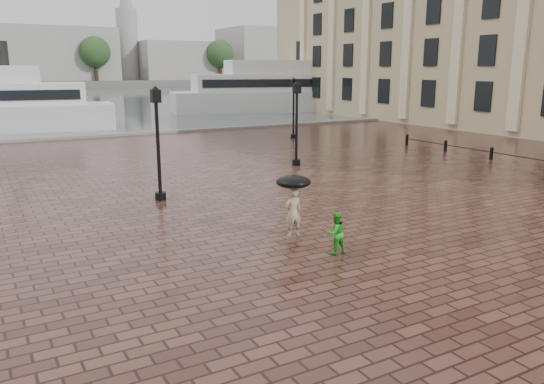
{
  "coord_description": "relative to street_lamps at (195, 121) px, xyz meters",
  "views": [
    {
      "loc": [
        -12.35,
        -10.41,
        5.19
      ],
      "look_at": [
        -4.34,
        3.74,
        1.4
      ],
      "focal_mm": 35.0,
      "sensor_mm": 36.0,
      "label": 1
    }
  ],
  "objects": [
    {
      "name": "ground",
      "position": [
        1.5,
        -17.5,
        -2.33
      ],
      "size": [
        300.0,
        300.0,
        0.0
      ],
      "primitive_type": "plane",
      "color": "#351C18",
      "rests_on": "ground"
    },
    {
      "name": "harbour_water",
      "position": [
        1.5,
        74.5,
        -2.33
      ],
      "size": [
        240.0,
        240.0,
        0.0
      ],
      "primitive_type": "plane",
      "color": "#4B565B",
      "rests_on": "ground"
    },
    {
      "name": "quay_edge",
      "position": [
        1.5,
        14.5,
        -2.33
      ],
      "size": [
        80.0,
        0.6,
        0.3
      ],
      "primitive_type": "cube",
      "color": "slate",
      "rests_on": "ground"
    },
    {
      "name": "far_shore",
      "position": [
        1.5,
        142.5,
        -1.33
      ],
      "size": [
        300.0,
        60.0,
        2.0
      ],
      "primitive_type": "cube",
      "color": "#4C4C47",
      "rests_on": "ground"
    },
    {
      "name": "distant_skyline",
      "position": [
        49.64,
        132.5,
        7.13
      ],
      "size": [
        102.5,
        22.0,
        33.0
      ],
      "color": "gray",
      "rests_on": "ground"
    },
    {
      "name": "far_trees",
      "position": [
        1.5,
        120.5,
        7.09
      ],
      "size": [
        188.0,
        8.0,
        13.5
      ],
      "color": "#2D2119",
      "rests_on": "ground"
    },
    {
      "name": "street_lamps",
      "position": [
        0.0,
        0.0,
        0.0
      ],
      "size": [
        21.44,
        14.44,
        4.4
      ],
      "color": "black",
      "rests_on": "ground"
    },
    {
      "name": "adult_pedestrian",
      "position": [
        -2.33,
        -14.22,
        -1.55
      ],
      "size": [
        0.61,
        0.44,
        1.56
      ],
      "primitive_type": "imported",
      "rotation": [
        0.0,
        0.0,
        3.01
      ],
      "color": "tan",
      "rests_on": "ground"
    },
    {
      "name": "child_pedestrian",
      "position": [
        -2.14,
        -16.22,
        -1.71
      ],
      "size": [
        0.61,
        0.48,
        1.23
      ],
      "primitive_type": "imported",
      "rotation": [
        0.0,
        0.0,
        3.11
      ],
      "color": "green",
      "rests_on": "ground"
    },
    {
      "name": "ferry_far",
      "position": [
        22.63,
        29.93,
        0.22
      ],
      "size": [
        26.51,
        11.52,
        8.46
      ],
      "rotation": [
        0.0,
        0.0,
        -0.21
      ],
      "color": "silver",
      "rests_on": "ground"
    },
    {
      "name": "umbrella",
      "position": [
        -2.33,
        -14.22,
        -0.57
      ],
      "size": [
        1.1,
        1.1,
        1.1
      ],
      "color": "black",
      "rests_on": "ground"
    }
  ]
}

